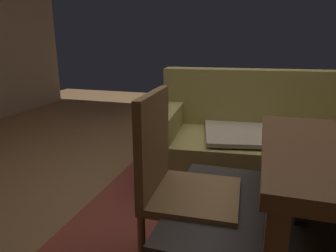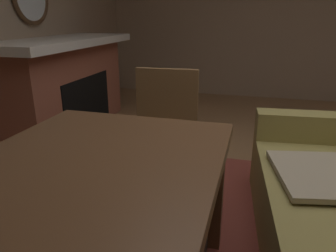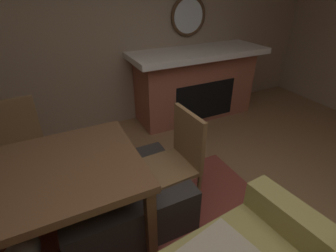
% 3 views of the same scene
% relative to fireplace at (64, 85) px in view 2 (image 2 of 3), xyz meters
% --- Properties ---
extents(floor, '(8.45, 8.45, 0.00)m').
position_rel_fireplace_xyz_m(floor, '(1.24, 2.32, -0.53)').
color(floor, olive).
extents(wall_left, '(0.12, 5.80, 2.56)m').
position_rel_fireplace_xyz_m(wall_left, '(-2.29, 2.32, 0.75)').
color(wall_left, '#9E846B').
rests_on(wall_left, ground).
extents(fireplace, '(2.01, 0.76, 1.04)m').
position_rel_fireplace_xyz_m(fireplace, '(0.00, 0.00, 0.00)').
color(fireplace, '#9E5642').
rests_on(fireplace, ground).
extents(ottoman_coffee_table, '(1.06, 0.83, 0.43)m').
position_rel_fireplace_xyz_m(ottoman_coffee_table, '(1.65, 1.49, -0.31)').
color(ottoman_coffee_table, '#2D2826').
rests_on(ottoman_coffee_table, ground).
extents(tv_remote, '(0.07, 0.16, 0.02)m').
position_rel_fireplace_xyz_m(tv_remote, '(1.70, 1.47, -0.09)').
color(tv_remote, black).
rests_on(tv_remote, ottoman_coffee_table).
extents(dining_table, '(1.75, 0.98, 0.74)m').
position_rel_fireplace_xyz_m(dining_table, '(2.39, 1.51, 0.14)').
color(dining_table, brown).
rests_on(dining_table, ground).
extents(dining_chair_west, '(0.46, 0.46, 0.93)m').
position_rel_fireplace_xyz_m(dining_chair_west, '(1.12, 1.50, -0.00)').
color(dining_chair_west, brown).
rests_on(dining_chair_west, ground).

